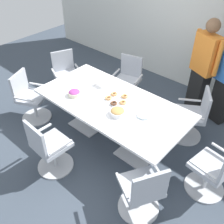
# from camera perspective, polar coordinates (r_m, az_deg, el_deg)

# --- Properties ---
(ground_plane) EXTENTS (10.00, 10.00, 0.01)m
(ground_plane) POSITION_cam_1_polar(r_m,az_deg,el_deg) (4.42, 0.00, -5.68)
(ground_plane) COLOR #3D4754
(back_wall) EXTENTS (8.00, 0.10, 2.80)m
(back_wall) POSITION_cam_1_polar(r_m,az_deg,el_deg) (5.48, 17.91, 18.88)
(back_wall) COLOR silver
(back_wall) RESTS_ON ground
(conference_table) EXTENTS (2.40, 1.20, 0.75)m
(conference_table) POSITION_cam_1_polar(r_m,az_deg,el_deg) (4.01, 0.00, 0.84)
(conference_table) COLOR white
(conference_table) RESTS_ON ground
(office_chair_0) EXTENTS (0.62, 0.62, 0.91)m
(office_chair_0) POSITION_cam_1_polar(r_m,az_deg,el_deg) (3.64, 21.85, -12.22)
(office_chair_0) COLOR silver
(office_chair_0) RESTS_ON ground
(office_chair_1) EXTENTS (0.75, 0.75, 0.91)m
(office_chair_1) POSITION_cam_1_polar(r_m,az_deg,el_deg) (4.38, 17.50, -1.16)
(office_chair_1) COLOR silver
(office_chair_1) RESTS_ON ground
(office_chair_2) EXTENTS (0.66, 0.66, 0.91)m
(office_chair_2) POSITION_cam_1_polar(r_m,az_deg,el_deg) (5.07, 3.52, 6.62)
(office_chair_2) COLOR silver
(office_chair_2) RESTS_ON ground
(office_chair_3) EXTENTS (0.71, 0.71, 0.91)m
(office_chair_3) POSITION_cam_1_polar(r_m,az_deg,el_deg) (5.34, -10.14, 7.76)
(office_chair_3) COLOR silver
(office_chair_3) RESTS_ON ground
(office_chair_4) EXTENTS (0.72, 0.72, 0.91)m
(office_chair_4) POSITION_cam_1_polar(r_m,az_deg,el_deg) (4.81, -17.77, 2.74)
(office_chair_4) COLOR silver
(office_chair_4) RESTS_ON ground
(office_chair_5) EXTENTS (0.56, 0.56, 0.91)m
(office_chair_5) POSITION_cam_1_polar(r_m,az_deg,el_deg) (3.76, -13.92, -8.02)
(office_chair_5) COLOR silver
(office_chair_5) RESTS_ON ground
(office_chair_6) EXTENTS (0.73, 0.73, 0.91)m
(office_chair_6) POSITION_cam_1_polar(r_m,az_deg,el_deg) (3.23, 6.78, -17.35)
(office_chair_6) COLOR silver
(office_chair_6) RESTS_ON ground
(person_standing_0) EXTENTS (0.59, 0.37, 1.78)m
(person_standing_0) POSITION_cam_1_polar(r_m,az_deg,el_deg) (4.76, 19.68, 9.34)
(person_standing_0) COLOR black
(person_standing_0) RESTS_ON ground
(snack_bowl_candy_mix) EXTENTS (0.20, 0.20, 0.10)m
(snack_bowl_candy_mix) POSITION_cam_1_polar(r_m,az_deg,el_deg) (4.09, -8.42, 4.24)
(snack_bowl_candy_mix) COLOR beige
(snack_bowl_candy_mix) RESTS_ON conference_table
(snack_bowl_cookies) EXTENTS (0.23, 0.23, 0.10)m
(snack_bowl_cookies) POSITION_cam_1_polar(r_m,az_deg,el_deg) (3.65, 1.24, 0.03)
(snack_bowl_cookies) COLOR white
(snack_bowl_cookies) RESTS_ON conference_table
(donut_platter) EXTENTS (0.37, 0.37, 0.04)m
(donut_platter) POSITION_cam_1_polar(r_m,az_deg,el_deg) (3.96, 1.10, 2.90)
(donut_platter) COLOR white
(donut_platter) RESTS_ON conference_table
(plate_stack) EXTENTS (0.20, 0.20, 0.03)m
(plate_stack) POSITION_cam_1_polar(r_m,az_deg,el_deg) (3.67, 7.15, -0.72)
(plate_stack) COLOR white
(plate_stack) RESTS_ON conference_table
(napkin_pile) EXTENTS (0.18, 0.18, 0.07)m
(napkin_pile) POSITION_cam_1_polar(r_m,az_deg,el_deg) (4.31, -2.34, 6.38)
(napkin_pile) COLOR white
(napkin_pile) RESTS_ON conference_table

